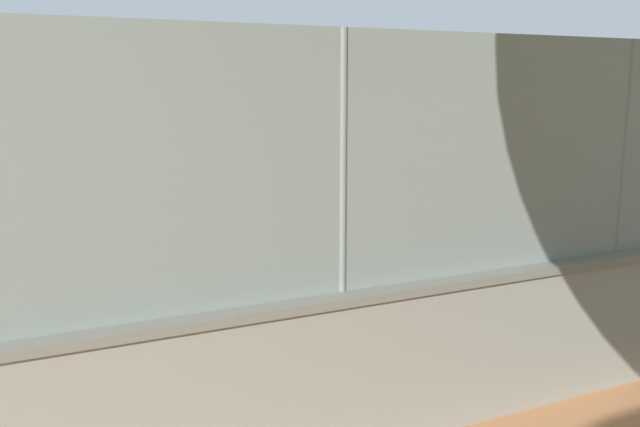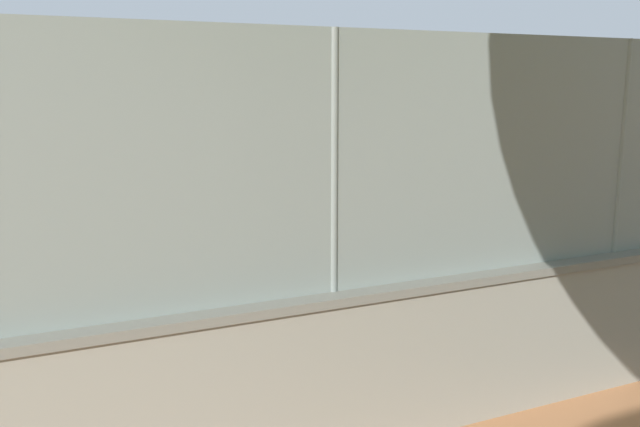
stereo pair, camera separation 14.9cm
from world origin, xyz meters
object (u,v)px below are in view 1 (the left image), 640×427
sports_ball (175,191)px  player_near_wall_returning (369,187)px  player_at_service_line (199,190)px  spare_ball_by_wall (227,427)px

sports_ball → player_near_wall_returning: bearing=169.5°
player_near_wall_returning → sports_ball: player_near_wall_returning is taller
player_at_service_line → spare_ball_by_wall: size_ratio=8.86×
player_at_service_line → sports_ball: player_at_service_line is taller
player_at_service_line → player_near_wall_returning: (-3.57, 1.37, 0.02)m
player_at_service_line → spare_ball_by_wall: 9.39m
player_at_service_line → sports_ball: size_ratio=9.17×
sports_ball → player_at_service_line: bearing=-138.2°
spare_ball_by_wall → player_near_wall_returning: bearing=-126.7°
player_at_service_line → sports_ball: (0.66, 0.59, 0.11)m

